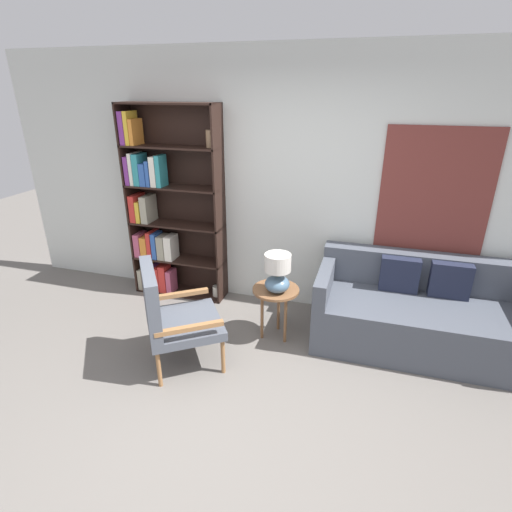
{
  "coord_description": "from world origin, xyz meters",
  "views": [
    {
      "loc": [
        0.96,
        -2.02,
        2.3
      ],
      "look_at": [
        0.02,
        1.15,
        0.9
      ],
      "focal_mm": 28.0,
      "sensor_mm": 36.0,
      "label": 1
    }
  ],
  "objects_px": {
    "couch": "(420,314)",
    "side_table": "(276,295)",
    "armchair": "(169,312)",
    "table_lamp": "(277,273)",
    "bookshelf": "(163,214)"
  },
  "relations": [
    {
      "from": "armchair",
      "to": "couch",
      "type": "xyz_separation_m",
      "value": [
        2.12,
        0.96,
        -0.21
      ]
    },
    {
      "from": "armchair",
      "to": "couch",
      "type": "height_order",
      "value": "armchair"
    },
    {
      "from": "table_lamp",
      "to": "armchair",
      "type": "bearing_deg",
      "value": -142.42
    },
    {
      "from": "couch",
      "to": "side_table",
      "type": "height_order",
      "value": "couch"
    },
    {
      "from": "bookshelf",
      "to": "couch",
      "type": "xyz_separation_m",
      "value": [
        2.82,
        -0.29,
        -0.66
      ]
    },
    {
      "from": "armchair",
      "to": "side_table",
      "type": "relative_size",
      "value": 1.77
    },
    {
      "from": "armchair",
      "to": "bookshelf",
      "type": "bearing_deg",
      "value": 119.33
    },
    {
      "from": "side_table",
      "to": "armchair",
      "type": "bearing_deg",
      "value": -139.32
    },
    {
      "from": "couch",
      "to": "side_table",
      "type": "relative_size",
      "value": 3.62
    },
    {
      "from": "armchair",
      "to": "couch",
      "type": "bearing_deg",
      "value": 24.26
    },
    {
      "from": "couch",
      "to": "table_lamp",
      "type": "relative_size",
      "value": 5.11
    },
    {
      "from": "side_table",
      "to": "table_lamp",
      "type": "distance_m",
      "value": 0.27
    },
    {
      "from": "armchair",
      "to": "side_table",
      "type": "xyz_separation_m",
      "value": [
        0.78,
        0.67,
        -0.06
      ]
    },
    {
      "from": "bookshelf",
      "to": "table_lamp",
      "type": "distance_m",
      "value": 1.65
    },
    {
      "from": "bookshelf",
      "to": "table_lamp",
      "type": "height_order",
      "value": "bookshelf"
    }
  ]
}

